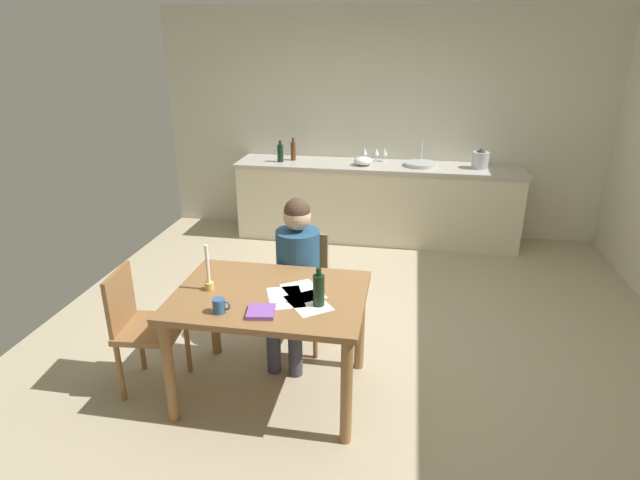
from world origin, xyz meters
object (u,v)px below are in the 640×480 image
object	(u,v)px
candlestick	(209,277)
wine_bottle_on_table	(319,290)
person_seated	(296,269)
wine_glass_by_kettle	(376,152)
wine_glass_back_left	(364,151)
chair_side_empty	(142,324)
book_magazine	(261,312)
stovetop_kettle	(480,159)
sink_unit	(421,164)
chair_at_table	(301,285)
bottle_vinegar	(293,151)
coffee_mug	(219,306)
dining_table	(270,309)
wine_glass_near_sink	(385,152)
mixing_bowl	(363,161)
bottle_oil	(280,153)

from	to	relation	value
candlestick	wine_bottle_on_table	xyz separation A→B (m)	(0.72, -0.08, 0.02)
person_seated	wine_glass_by_kettle	xyz separation A→B (m)	(0.38, 2.63, 0.33)
wine_glass_back_left	chair_side_empty	bearing A→B (deg)	-109.70
book_magazine	wine_bottle_on_table	bearing A→B (deg)	17.82
wine_glass_by_kettle	stovetop_kettle	bearing A→B (deg)	-7.41
wine_bottle_on_table	sink_unit	world-z (taller)	sink_unit
chair_at_table	bottle_vinegar	bearing A→B (deg)	103.90
book_magazine	stovetop_kettle	distance (m)	3.63
person_seated	coffee_mug	bearing A→B (deg)	-108.41
sink_unit	wine_glass_back_left	xyz separation A→B (m)	(-0.65, 0.15, 0.09)
chair_side_empty	candlestick	xyz separation A→B (m)	(0.47, 0.06, 0.36)
coffee_mug	bottle_vinegar	size ratio (longest dim) A/B	0.41
dining_table	candlestick	bearing A→B (deg)	-178.02
chair_side_empty	book_magazine	size ratio (longest dim) A/B	5.11
dining_table	coffee_mug	world-z (taller)	coffee_mug
wine_glass_near_sink	coffee_mug	bearing A→B (deg)	-102.28
dining_table	chair_at_table	xyz separation A→B (m)	(0.06, 0.68, -0.16)
person_seated	sink_unit	xyz separation A→B (m)	(0.89, 2.48, 0.24)
person_seated	chair_at_table	bearing A→B (deg)	86.92
wine_bottle_on_table	bottle_vinegar	bearing A→B (deg)	105.33
chair_at_table	chair_side_empty	xyz separation A→B (m)	(-0.92, -0.76, -0.00)
chair_side_empty	candlestick	bearing A→B (deg)	7.61
mixing_bowl	wine_glass_by_kettle	distance (m)	0.27
chair_side_empty	coffee_mug	world-z (taller)	chair_side_empty
person_seated	wine_glass_back_left	size ratio (longest dim) A/B	7.76
chair_at_table	person_seated	distance (m)	0.25
stovetop_kettle	wine_glass_back_left	xyz separation A→B (m)	(-1.29, 0.15, 0.01)
wine_bottle_on_table	mixing_bowl	xyz separation A→B (m)	(-0.03, 3.03, 0.10)
wine_glass_by_kettle	wine_glass_back_left	xyz separation A→B (m)	(-0.14, 0.00, 0.00)
dining_table	person_seated	size ratio (longest dim) A/B	1.01
chair_at_table	book_magazine	world-z (taller)	chair_at_table
chair_at_table	candlestick	distance (m)	0.90
mixing_bowl	book_magazine	bearing A→B (deg)	-95.09
person_seated	chair_side_empty	size ratio (longest dim) A/B	1.39
sink_unit	wine_glass_near_sink	distance (m)	0.45
wine_bottle_on_table	bottle_oil	world-z (taller)	bottle_oil
sink_unit	wine_glass_back_left	world-z (taller)	sink_unit
candlestick	coffee_mug	bearing A→B (deg)	-58.08
candlestick	stovetop_kettle	xyz separation A→B (m)	(1.97, 3.02, 0.16)
book_magazine	sink_unit	bearing A→B (deg)	65.11
person_seated	wine_glass_near_sink	size ratio (longest dim) A/B	7.76
candlestick	sink_unit	xyz separation A→B (m)	(1.33, 3.03, 0.09)
chair_side_empty	bottle_vinegar	distance (m)	3.19
chair_at_table	sink_unit	bearing A→B (deg)	69.22
coffee_mug	wine_bottle_on_table	world-z (taller)	wine_bottle_on_table
wine_glass_by_kettle	chair_side_empty	bearing A→B (deg)	-111.80
chair_at_table	stovetop_kettle	size ratio (longest dim) A/B	3.91
wine_glass_back_left	wine_bottle_on_table	bearing A→B (deg)	-89.33
book_magazine	wine_glass_near_sink	distance (m)	3.46
chair_side_empty	candlestick	distance (m)	0.60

